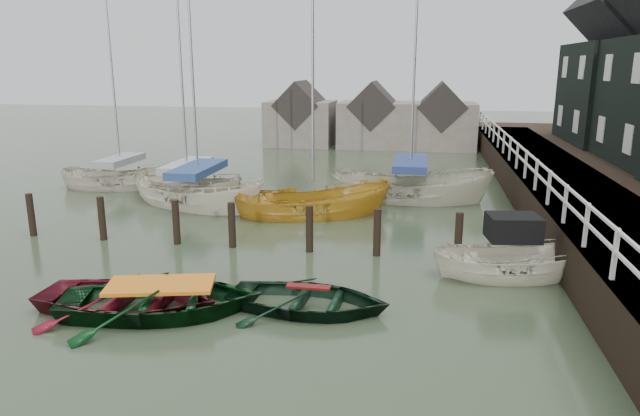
% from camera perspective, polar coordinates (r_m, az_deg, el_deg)
% --- Properties ---
extents(ground, '(120.00, 120.00, 0.00)m').
position_cam_1_polar(ground, '(14.64, -8.04, -7.73)').
color(ground, '#303C26').
rests_on(ground, ground).
extents(pier, '(3.04, 32.00, 2.70)m').
position_cam_1_polar(pier, '(23.89, 22.35, 1.69)').
color(pier, black).
rests_on(pier, ground).
extents(mooring_pilings, '(13.72, 0.22, 1.80)m').
position_cam_1_polar(mooring_pilings, '(17.50, -8.51, -2.34)').
color(mooring_pilings, black).
rests_on(mooring_pilings, ground).
extents(far_sheds, '(14.00, 4.08, 4.39)m').
position_cam_1_polar(far_sheds, '(39.19, 5.10, 8.85)').
color(far_sheds, '#665B51').
rests_on(far_sheds, ground).
extents(rowboat_red, '(4.19, 3.01, 0.86)m').
position_cam_1_polar(rowboat_red, '(13.81, -18.56, -9.73)').
color(rowboat_red, '#5E0D1A').
rests_on(rowboat_red, ground).
extents(rowboat_green, '(5.12, 4.20, 0.93)m').
position_cam_1_polar(rowboat_green, '(13.48, -15.47, -10.09)').
color(rowboat_green, black).
rests_on(rowboat_green, ground).
extents(rowboat_dkgreen, '(3.85, 2.86, 0.76)m').
position_cam_1_polar(rowboat_dkgreen, '(13.17, -1.14, -10.15)').
color(rowboat_dkgreen, black).
rests_on(rowboat_dkgreen, ground).
extents(motorboat, '(4.22, 2.08, 2.42)m').
position_cam_1_polar(motorboat, '(15.82, 18.50, -6.24)').
color(motorboat, beige).
rests_on(motorboat, ground).
extents(sailboat_a, '(6.22, 4.34, 11.37)m').
position_cam_1_polar(sailboat_a, '(24.53, -13.02, 1.16)').
color(sailboat_a, beige).
rests_on(sailboat_a, ground).
extents(sailboat_b, '(6.76, 4.52, 10.94)m').
position_cam_1_polar(sailboat_b, '(23.03, -11.97, 0.37)').
color(sailboat_b, beige).
rests_on(sailboat_b, ground).
extents(sailboat_c, '(6.22, 3.88, 10.30)m').
position_cam_1_polar(sailboat_c, '(21.21, -0.68, -0.63)').
color(sailboat_c, '#B58322').
rests_on(sailboat_c, ground).
extents(sailboat_d, '(6.76, 2.88, 11.66)m').
position_cam_1_polar(sailboat_d, '(23.88, 8.93, 0.99)').
color(sailboat_d, beige).
rests_on(sailboat_d, ground).
extents(sailboat_e, '(5.63, 3.09, 10.10)m').
position_cam_1_polar(sailboat_e, '(27.47, -19.20, 2.10)').
color(sailboat_e, beige).
rests_on(sailboat_e, ground).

